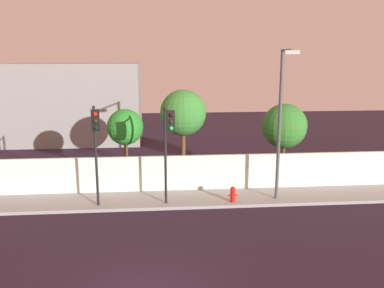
# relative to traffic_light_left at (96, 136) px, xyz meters

# --- Properties ---
(sidewalk) EXTENTS (36.00, 2.40, 0.15)m
(sidewalk) POSITION_rel_traffic_light_left_xyz_m (2.11, 1.38, -3.46)
(sidewalk) COLOR #979797
(sidewalk) RESTS_ON ground
(perimeter_wall) EXTENTS (36.00, 0.18, 1.80)m
(perimeter_wall) POSITION_rel_traffic_light_left_xyz_m (2.11, 2.67, -2.48)
(perimeter_wall) COLOR silver
(perimeter_wall) RESTS_ON sidewalk
(traffic_light_left) EXTENTS (0.49, 1.59, 4.62)m
(traffic_light_left) POSITION_rel_traffic_light_left_xyz_m (0.00, 0.00, 0.00)
(traffic_light_left) COLOR black
(traffic_light_left) RESTS_ON sidewalk
(traffic_light_right) EXTENTS (0.45, 1.47, 4.53)m
(traffic_light_right) POSITION_rel_traffic_light_left_xyz_m (3.11, 0.06, -0.07)
(traffic_light_right) COLOR black
(traffic_light_right) RESTS_ON sidewalk
(street_lamp_curbside) EXTENTS (0.62, 1.92, 7.06)m
(street_lamp_curbside) POSITION_rel_traffic_light_left_xyz_m (8.33, 0.68, 0.77)
(street_lamp_curbside) COLOR #4C4C51
(street_lamp_curbside) RESTS_ON sidewalk
(fire_hydrant) EXTENTS (0.44, 0.26, 0.76)m
(fire_hydrant) POSITION_rel_traffic_light_left_xyz_m (6.15, 0.60, -2.98)
(fire_hydrant) COLOR red
(fire_hydrant) RESTS_ON sidewalk
(roadside_tree_midleft) EXTENTS (1.90, 1.90, 4.21)m
(roadside_tree_midleft) POSITION_rel_traffic_light_left_xyz_m (0.98, 3.93, -0.31)
(roadside_tree_midleft) COLOR brown
(roadside_tree_midleft) RESTS_ON ground
(roadside_tree_midright) EXTENTS (2.45, 2.45, 5.20)m
(roadside_tree_midright) POSITION_rel_traffic_light_left_xyz_m (4.04, 3.93, 0.42)
(roadside_tree_midright) COLOR brown
(roadside_tree_midright) RESTS_ON ground
(roadside_tree_rightmost) EXTENTS (2.44, 2.44, 4.40)m
(roadside_tree_rightmost) POSITION_rel_traffic_light_left_xyz_m (9.57, 3.93, -0.37)
(roadside_tree_rightmost) COLOR brown
(roadside_tree_rightmost) RESTS_ON ground
(low_building_distant) EXTENTS (10.42, 6.00, 6.35)m
(low_building_distant) POSITION_rel_traffic_light_left_xyz_m (-3.89, 16.67, -0.36)
(low_building_distant) COLOR gray
(low_building_distant) RESTS_ON ground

